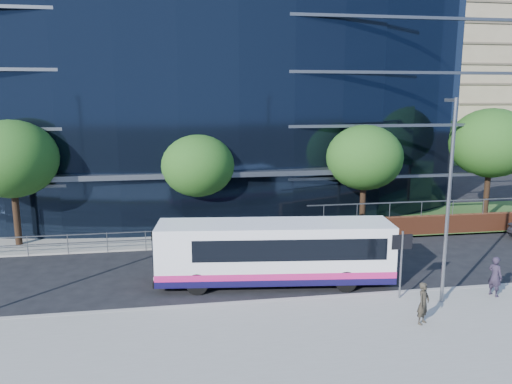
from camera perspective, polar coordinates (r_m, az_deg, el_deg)
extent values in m
plane|color=black|center=(21.55, 3.03, -11.47)|extent=(200.00, 200.00, 0.00)
cube|color=gray|center=(17.14, 6.78, -17.48)|extent=(80.00, 8.00, 0.15)
cube|color=gray|center=(20.62, 3.64, -12.30)|extent=(80.00, 0.25, 0.16)
cube|color=gold|center=(20.83, 3.51, -12.28)|extent=(80.00, 0.08, 0.01)
cube|color=gold|center=(20.96, 3.42, -12.12)|extent=(80.00, 0.08, 0.01)
cube|color=gray|center=(31.56, -12.10, -4.29)|extent=(50.00, 8.00, 0.10)
cube|color=black|center=(43.44, -9.08, 10.54)|extent=(38.00, 16.00, 16.00)
cube|color=#595E66|center=(29.29, -8.60, 1.97)|extent=(22.00, 1.20, 0.30)
cube|color=slate|center=(27.64, -16.70, -4.54)|extent=(24.00, 0.05, 0.05)
cube|color=slate|center=(27.76, -16.65, -5.44)|extent=(24.00, 0.05, 0.05)
cylinder|color=slate|center=(27.77, -16.64, -5.54)|extent=(0.04, 0.04, 1.10)
cube|color=#2D511E|center=(83.97, 16.40, 6.26)|extent=(60.00, 42.00, 4.00)
cube|color=#978565|center=(86.00, 16.36, 16.39)|extent=(50.00, 12.00, 26.00)
cylinder|color=slate|center=(21.00, 16.24, -8.00)|extent=(0.08, 0.08, 2.80)
cube|color=black|center=(20.73, 16.36, -5.50)|extent=(0.85, 0.06, 0.60)
cylinder|color=black|center=(30.45, -25.67, -2.60)|extent=(0.36, 0.36, 3.30)
ellipsoid|color=#215016|center=(29.92, -26.18, 3.42)|extent=(4.95, 4.95, 4.21)
cylinder|color=black|center=(29.76, -6.55, -2.30)|extent=(0.36, 0.36, 2.86)
ellipsoid|color=#215016|center=(29.25, -6.67, 3.04)|extent=(4.29, 4.29, 3.65)
cylinder|color=black|center=(31.34, 12.08, -1.59)|extent=(0.36, 0.36, 3.08)
ellipsoid|color=#215016|center=(30.84, 12.31, 3.88)|extent=(4.62, 4.62, 3.93)
cylinder|color=black|center=(36.36, 24.84, -0.30)|extent=(0.36, 0.36, 3.52)
ellipsoid|color=#215016|center=(35.91, 25.28, 5.10)|extent=(5.28, 5.28, 4.49)
cylinder|color=black|center=(66.19, 16.09, 4.74)|extent=(0.36, 0.36, 3.08)
ellipsoid|color=#215016|center=(65.95, 16.23, 7.34)|extent=(4.62, 4.62, 3.93)
cylinder|color=black|center=(76.07, 26.43, 4.70)|extent=(0.36, 0.36, 2.86)
ellipsoid|color=#215016|center=(75.88, 26.61, 6.79)|extent=(4.29, 4.29, 3.65)
cylinder|color=slate|center=(20.51, 21.14, -1.22)|extent=(0.14, 0.14, 8.00)
cube|color=slate|center=(20.41, 21.40, 9.76)|extent=(0.15, 0.70, 0.12)
cube|color=white|center=(22.02, 2.13, -6.66)|extent=(10.39, 3.48, 2.45)
cube|color=#110D39|center=(22.38, 2.11, -9.32)|extent=(10.42, 3.53, 0.28)
cube|color=#CB1D6F|center=(22.28, 2.11, -8.65)|extent=(10.42, 3.53, 0.28)
cube|color=black|center=(21.97, 3.59, -5.77)|extent=(8.37, 3.29, 0.93)
cube|color=black|center=(22.16, -11.28, -6.44)|extent=(0.31, 1.99, 1.44)
cube|color=black|center=(21.93, -11.39, -4.32)|extent=(0.32, 1.90, 0.37)
cube|color=yellow|center=(22.15, -11.40, -4.16)|extent=(0.16, 1.02, 0.20)
cube|color=black|center=(22.56, -11.16, -9.48)|extent=(0.36, 2.22, 0.22)
cylinder|color=black|center=(21.39, -6.74, -10.37)|extent=(0.95, 0.38, 0.93)
cylinder|color=black|center=(21.86, 10.23, -9.99)|extent=(0.95, 0.38, 0.93)
imported|color=#282131|center=(22.79, 25.65, -8.67)|extent=(0.57, 0.70, 1.66)
imported|color=#302B21|center=(19.21, 18.59, -11.95)|extent=(0.67, 0.63, 1.54)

